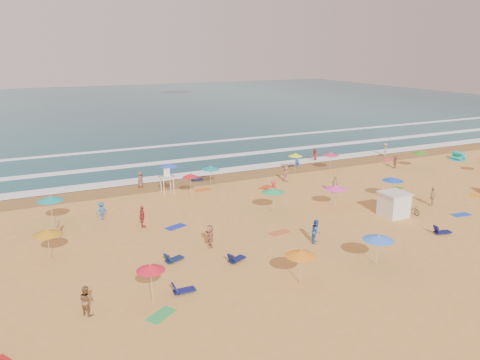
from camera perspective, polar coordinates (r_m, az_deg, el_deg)
name	(u,v)px	position (r m, az deg, el deg)	size (l,w,h in m)	color
ground	(284,211)	(42.03, 5.40, -3.74)	(220.00, 220.00, 0.00)	gold
ocean	(109,107)	(120.50, -15.66, 8.53)	(220.00, 140.00, 0.18)	#0C4756
wet_sand	(227,177)	(52.63, -1.55, 0.36)	(220.00, 220.00, 0.00)	olive
surf_foam	(200,160)	(60.53, -4.95, 2.45)	(200.00, 18.70, 0.05)	white
cabana	(394,205)	(42.35, 18.24, -2.91)	(2.00, 2.00, 2.00)	silver
cabana_roof	(395,193)	(42.04, 18.37, -1.54)	(2.20, 2.20, 0.12)	silver
bicycle	(412,209)	(43.62, 20.27, -3.35)	(0.57, 1.64, 0.86)	black
lifeguard_stand	(167,183)	(47.17, -8.87, -0.34)	(1.20, 1.20, 2.10)	white
beach_umbrellas	(266,189)	(41.16, 3.19, -1.11)	(53.47, 26.51, 0.78)	#FE38B3
loungers	(361,211)	(42.57, 14.52, -3.69)	(46.85, 23.42, 0.34)	#0F1F4C
towels	(306,212)	(41.85, 8.09, -3.89)	(47.12, 25.43, 0.03)	#B51A16
popup_tents	(472,169)	(59.84, 26.46, 1.17)	(11.71, 13.91, 1.20)	#C62C77
beachgoers	(265,194)	(43.94, 3.02, -1.66)	(51.45, 25.84, 2.14)	#A06749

